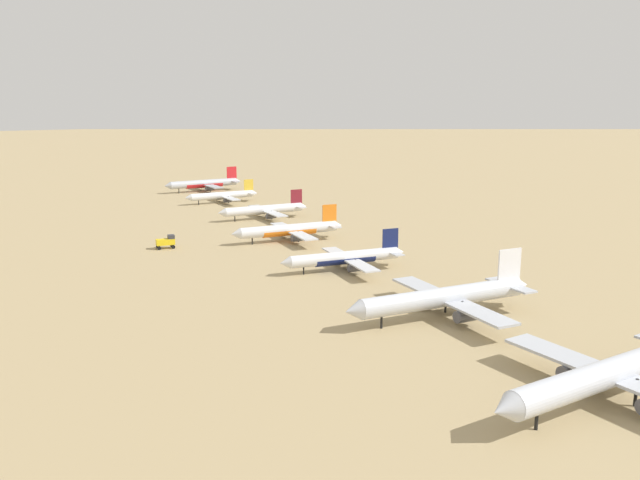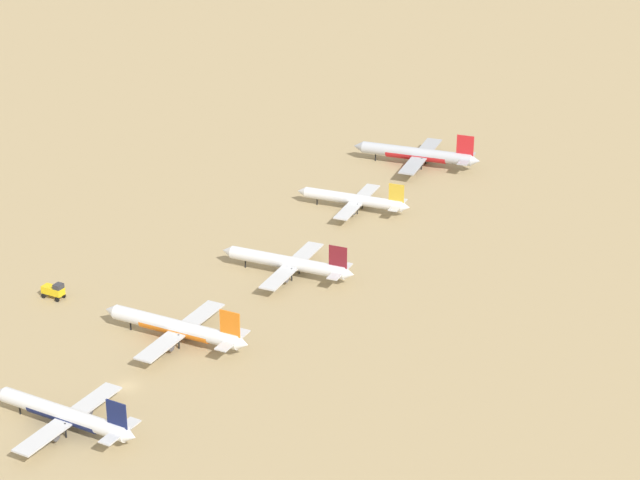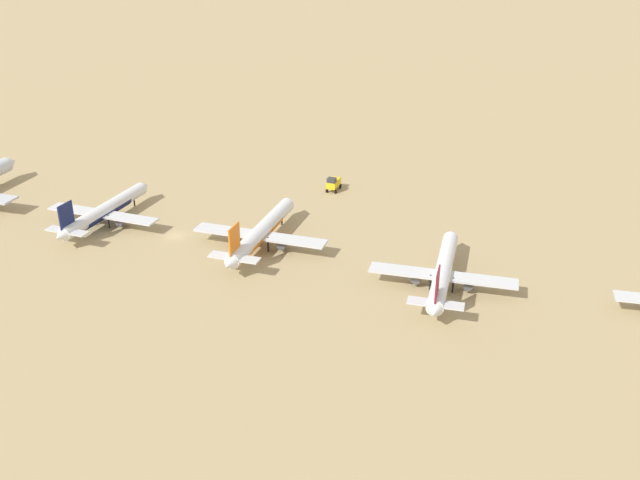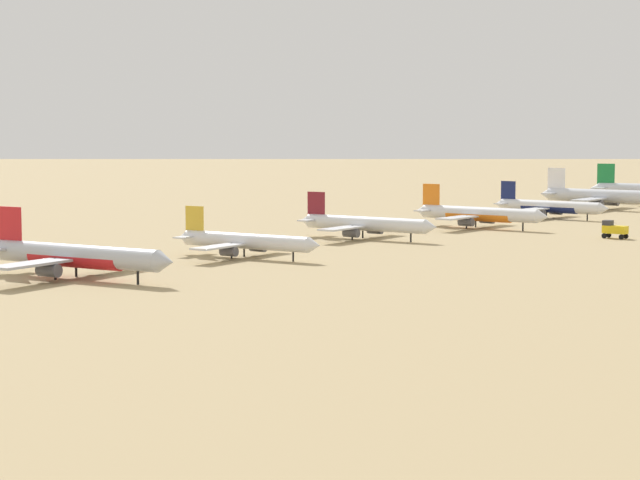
# 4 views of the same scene
# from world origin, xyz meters

# --- Properties ---
(ground_plane) EXTENTS (1800.00, 1800.00, 0.00)m
(ground_plane) POSITION_xyz_m (0.00, 0.00, 0.00)
(ground_plane) COLOR tan
(parked_jet_0) EXTENTS (37.87, 30.72, 10.93)m
(parked_jet_0) POSITION_xyz_m (-24.89, -138.83, 3.64)
(parked_jet_0) COLOR #B2B7C1
(parked_jet_0) RESTS_ON ground
(parked_jet_1) EXTENTS (31.82, 25.86, 9.17)m
(parked_jet_1) POSITION_xyz_m (-17.21, -101.28, 3.09)
(parked_jet_1) COLOR silver
(parked_jet_1) RESTS_ON ground
(parked_jet_2) EXTENTS (34.37, 27.99, 9.91)m
(parked_jet_2) POSITION_xyz_m (-13.97, -58.21, 3.34)
(parked_jet_2) COLOR silver
(parked_jet_2) RESTS_ON ground
(parked_jet_3) EXTENTS (35.89, 29.34, 10.37)m
(parked_jet_3) POSITION_xyz_m (-2.13, -20.17, 3.45)
(parked_jet_3) COLOR silver
(parked_jet_3) RESTS_ON ground
(parked_jet_4) EXTENTS (33.65, 27.57, 9.76)m
(parked_jet_4) POSITION_xyz_m (3.82, 17.81, 3.25)
(parked_jet_4) COLOR silver
(parked_jet_4) RESTS_ON ground
(parked_jet_5) EXTENTS (42.73, 34.87, 12.33)m
(parked_jet_5) POSITION_xyz_m (8.66, 58.47, 4.15)
(parked_jet_5) COLOR silver
(parked_jet_5) RESTS_ON ground
(parked_jet_6) EXTENTS (44.27, 35.87, 12.79)m
(parked_jet_6) POSITION_xyz_m (15.04, 98.09, 4.31)
(parked_jet_6) COLOR silver
(parked_jet_6) RESTS_ON ground
(service_truck) EXTENTS (5.53, 3.53, 3.90)m
(service_truck) POSITION_xyz_m (32.96, -30.53, 2.08)
(service_truck) COLOR yellow
(service_truck) RESTS_ON ground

